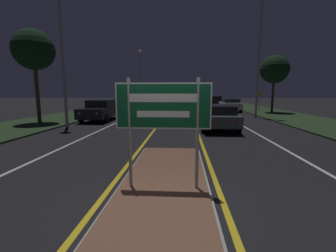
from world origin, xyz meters
The scene contains 21 objects.
ground_plane centered at (0.00, 0.00, 0.00)m, with size 160.00×160.00×0.00m, color black.
median_island centered at (0.00, 0.75, 0.04)m, with size 2.01×6.82×0.10m.
verge_left centered at (-9.50, 20.00, 0.04)m, with size 5.00×100.00×0.08m.
verge_right centered at (9.50, 20.00, 0.04)m, with size 5.00×100.00×0.08m.
centre_line_yellow_left centered at (-1.20, 25.00, 0.00)m, with size 0.12×70.00×0.01m.
centre_line_yellow_right centered at (1.20, 25.00, 0.00)m, with size 0.12×70.00×0.01m.
lane_line_white_left centered at (-4.20, 25.00, 0.00)m, with size 0.12×70.00×0.01m.
lane_line_white_right centered at (4.20, 25.00, 0.00)m, with size 0.12×70.00×0.01m.
edge_line_white_left centered at (-7.20, 25.00, 0.00)m, with size 0.10×70.00×0.01m.
edge_line_white_right centered at (7.20, 25.00, 0.00)m, with size 0.10×70.00×0.01m.
highway_sign centered at (0.00, 0.74, 1.72)m, with size 1.96×0.07×2.30m.
streetlight_left_near centered at (-6.60, 9.20, 6.22)m, with size 0.59×0.59×9.07m.
streetlight_left_far centered at (-6.54, 33.11, 5.77)m, with size 0.54×0.54×8.79m.
streetlight_right_near centered at (6.38, 14.99, 7.80)m, with size 0.63×0.63×11.44m.
car_receding_0 centered at (2.36, 8.99, 0.75)m, with size 2.00×4.25×1.38m.
car_receding_1 centered at (5.58, 21.33, 0.76)m, with size 1.96×4.21×1.40m.
car_receding_2 centered at (5.75, 33.65, 0.78)m, with size 1.93×4.79×1.48m.
car_approaching_0 centered at (-5.76, 12.75, 0.79)m, with size 2.00×4.80×1.53m.
warning_sign centered at (9.04, 22.41, 1.37)m, with size 0.60×0.06×2.14m.
roadside_palm_left centered at (-9.19, 10.51, 4.77)m, with size 2.57×2.57×6.02m.
roadside_palm_right centered at (9.39, 19.51, 4.33)m, with size 2.76×2.76×5.65m.
Camera 1 is at (0.40, -3.82, 2.10)m, focal length 24.00 mm.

